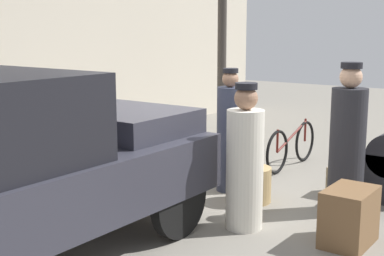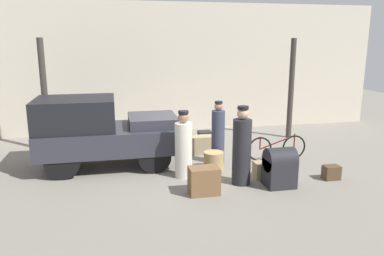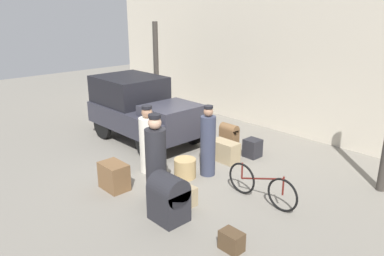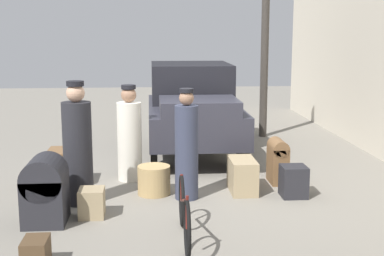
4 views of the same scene
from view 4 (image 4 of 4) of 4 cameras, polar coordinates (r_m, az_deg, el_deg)
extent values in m
plane|color=gray|center=(8.95, -1.38, -5.78)|extent=(30.00, 30.00, 0.00)
cylinder|color=#38332D|center=(12.62, 7.71, 6.44)|extent=(0.18, 0.18, 3.28)
cylinder|color=black|center=(9.82, 5.42, -1.92)|extent=(0.81, 0.12, 0.81)
cylinder|color=black|center=(9.67, -4.10, -2.08)|extent=(0.81, 0.12, 0.81)
cylinder|color=black|center=(11.92, 3.63, 0.30)|extent=(0.81, 0.12, 0.81)
cylinder|color=black|center=(11.80, -4.20, 0.19)|extent=(0.81, 0.12, 0.81)
cube|color=#2D2D38|center=(10.71, 0.17, 0.90)|extent=(3.49, 1.78, 0.59)
cube|color=black|center=(11.40, -0.15, 4.95)|extent=(1.92, 1.64, 0.78)
cube|color=#2D2D38|center=(9.53, 0.73, 2.33)|extent=(1.22, 1.39, 0.27)
torus|color=black|center=(6.00, -0.51, -10.70)|extent=(0.68, 0.04, 0.68)
torus|color=black|center=(6.93, -1.10, -7.73)|extent=(0.68, 0.04, 0.68)
cylinder|color=#591914|center=(6.41, -0.83, -7.71)|extent=(1.01, 0.04, 0.37)
cylinder|color=#591914|center=(6.88, -1.10, -6.36)|extent=(0.04, 0.04, 0.35)
cylinder|color=#591914|center=(5.93, -0.51, -8.99)|extent=(0.04, 0.04, 0.38)
cylinder|color=tan|center=(8.27, -4.08, -5.56)|extent=(0.50, 0.50, 0.45)
cylinder|color=silver|center=(9.00, -6.67, -1.43)|extent=(0.41, 0.41, 1.32)
sphere|color=#936B51|center=(8.87, -6.78, 3.54)|extent=(0.25, 0.25, 0.25)
cylinder|color=black|center=(8.86, -6.80, 4.37)|extent=(0.24, 0.24, 0.07)
cylinder|color=#232328|center=(7.88, -12.08, -2.66)|extent=(0.42, 0.42, 1.49)
sphere|color=tan|center=(7.73, -12.33, 3.67)|extent=(0.26, 0.26, 0.26)
cylinder|color=black|center=(7.71, -12.37, 4.66)|extent=(0.25, 0.25, 0.07)
cylinder|color=#33384C|center=(7.93, -0.58, -2.63)|extent=(0.35, 0.35, 1.41)
sphere|color=#936B51|center=(7.79, -0.59, 3.22)|extent=(0.22, 0.22, 0.22)
cylinder|color=black|center=(7.77, -0.60, 4.03)|extent=(0.21, 0.21, 0.06)
cube|color=#9E8966|center=(8.40, 5.39, -5.06)|extent=(0.72, 0.39, 0.52)
cube|color=#4C3823|center=(6.04, -16.33, -12.74)|extent=(0.37, 0.26, 0.33)
cube|color=brown|center=(8.96, 9.13, -3.91)|extent=(0.51, 0.27, 0.60)
cylinder|color=brown|center=(8.89, 9.19, -2.05)|extent=(0.51, 0.27, 0.27)
cube|color=#232328|center=(8.28, 10.78, -5.61)|extent=(0.39, 0.38, 0.48)
cube|color=#9E8966|center=(7.42, -10.64, -7.85)|extent=(0.37, 0.34, 0.39)
cube|color=#232328|center=(7.30, -15.36, -7.39)|extent=(0.63, 0.54, 0.62)
cylinder|color=#232328|center=(7.21, -15.48, -5.02)|extent=(0.63, 0.54, 0.54)
cube|color=brown|center=(8.97, -13.72, -4.11)|extent=(0.64, 0.43, 0.58)
camera|label=1|loc=(14.06, -17.88, 8.58)|focal=50.00mm
camera|label=2|loc=(13.54, -45.35, 10.19)|focal=35.00mm
camera|label=3|loc=(5.77, -74.88, 15.45)|focal=35.00mm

